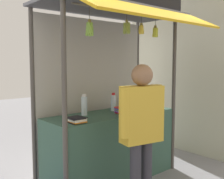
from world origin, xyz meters
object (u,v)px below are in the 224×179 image
object	(u,v)px
water_bottle_front_right	(113,102)
magazine_stack_center	(124,110)
banana_bunch_inner_right	(155,32)
vendor_person	(142,124)
water_bottle_front_left	(136,98)
magazine_stack_back_left	(76,120)
banana_bunch_rightmost	(90,29)
water_bottle_mid_left	(84,105)
banana_bunch_inner_left	(141,30)
banana_bunch_leftmost	(127,28)

from	to	relation	value
water_bottle_front_right	magazine_stack_center	bearing A→B (deg)	-97.41
banana_bunch_inner_right	vendor_person	xyz separation A→B (m)	(-0.73, -0.43, -1.13)
water_bottle_front_left	magazine_stack_back_left	bearing A→B (deg)	-166.09
magazine_stack_back_left	water_bottle_front_right	bearing A→B (deg)	19.73
banana_bunch_rightmost	vendor_person	world-z (taller)	banana_bunch_rightmost
vendor_person	water_bottle_mid_left	bearing A→B (deg)	106.63
banana_bunch_inner_left	banana_bunch_inner_right	xyz separation A→B (m)	(0.29, 0.00, -0.01)
water_bottle_front_left	vendor_person	bearing A→B (deg)	-133.52
water_bottle_mid_left	banana_bunch_leftmost	bearing A→B (deg)	-66.12
banana_bunch_leftmost	magazine_stack_center	bearing A→B (deg)	50.60
vendor_person	banana_bunch_inner_left	bearing A→B (deg)	56.03
banana_bunch_inner_left	banana_bunch_rightmost	size ratio (longest dim) A/B	0.75
water_bottle_mid_left	vendor_person	distance (m)	1.02
water_bottle_mid_left	water_bottle_front_right	bearing A→B (deg)	0.14
magazine_stack_back_left	vendor_person	bearing A→B (deg)	-57.95
magazine_stack_center	vendor_person	size ratio (longest dim) A/B	0.15
magazine_stack_center	banana_bunch_leftmost	bearing A→B (deg)	-129.40
banana_bunch_leftmost	vendor_person	bearing A→B (deg)	-111.65
magazine_stack_center	water_bottle_front_right	bearing A→B (deg)	82.59
water_bottle_mid_left	magazine_stack_back_left	world-z (taller)	water_bottle_mid_left
water_bottle_front_left	banana_bunch_leftmost	world-z (taller)	banana_bunch_leftmost
water_bottle_front_left	vendor_person	xyz separation A→B (m)	(-1.00, -1.05, -0.11)
water_bottle_mid_left	magazine_stack_back_left	size ratio (longest dim) A/B	1.23
water_bottle_mid_left	banana_bunch_inner_left	distance (m)	1.31
water_bottle_mid_left	magazine_stack_center	xyz separation A→B (m)	(0.51, -0.27, -0.09)
water_bottle_front_left	magazine_stack_back_left	xyz separation A→B (m)	(-1.43, -0.35, -0.11)
water_bottle_front_left	banana_bunch_leftmost	bearing A→B (deg)	-143.20
banana_bunch_inner_right	banana_bunch_rightmost	bearing A→B (deg)	-179.92
water_bottle_front_left	banana_bunch_inner_left	bearing A→B (deg)	-131.87
vendor_person	banana_bunch_leftmost	bearing A→B (deg)	80.11
water_bottle_mid_left	vendor_person	world-z (taller)	vendor_person
water_bottle_front_right	water_bottle_mid_left	distance (m)	0.55
magazine_stack_back_left	vendor_person	xyz separation A→B (m)	(0.44, -0.70, 0.01)
water_bottle_front_right	magazine_stack_back_left	size ratio (longest dim) A/B	1.14
banana_bunch_inner_left	banana_bunch_leftmost	distance (m)	0.27
water_bottle_mid_left	banana_bunch_inner_right	world-z (taller)	banana_bunch_inner_right
water_bottle_mid_left	banana_bunch_rightmost	bearing A→B (deg)	-119.27
water_bottle_front_right	magazine_stack_center	distance (m)	0.29
magazine_stack_back_left	banana_bunch_inner_right	size ratio (longest dim) A/B	0.90
water_bottle_front_left	magazine_stack_back_left	distance (m)	1.48
banana_bunch_leftmost	banana_bunch_rightmost	distance (m)	0.59
water_bottle_front_right	banana_bunch_inner_left	xyz separation A→B (m)	(-0.02, -0.58, 1.05)
water_bottle_front_right	magazine_stack_back_left	xyz separation A→B (m)	(-0.90, -0.32, -0.10)
banana_bunch_inner_left	banana_bunch_leftmost	bearing A→B (deg)	-179.78
magazine_stack_back_left	banana_bunch_rightmost	bearing A→B (deg)	-85.28
water_bottle_front_left	water_bottle_front_right	bearing A→B (deg)	-176.46
water_bottle_mid_left	banana_bunch_rightmost	distance (m)	1.19
water_bottle_front_left	banana_bunch_leftmost	xyz separation A→B (m)	(-0.83, -0.62, 1.04)
magazine_stack_center	banana_bunch_inner_right	world-z (taller)	banana_bunch_inner_right
vendor_person	water_bottle_front_right	bearing A→B (deg)	77.37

